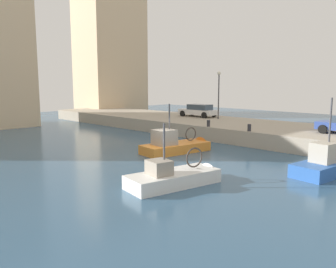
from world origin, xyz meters
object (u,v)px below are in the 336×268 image
at_px(fishing_boat_blue, 331,170).
at_px(fishing_boat_white, 180,182).
at_px(fishing_boat_orange, 179,150).
at_px(mooring_bollard_mid, 249,128).
at_px(quay_streetlamp, 219,87).
at_px(parked_car_white, 199,110).
at_px(mooring_bollard_north, 208,123).

height_order(fishing_boat_blue, fishing_boat_white, fishing_boat_blue).
xyz_separation_m(fishing_boat_orange, mooring_bollard_mid, (5.33, -2.38, 1.32)).
bearing_deg(mooring_bollard_mid, fishing_boat_orange, 155.93).
bearing_deg(fishing_boat_orange, mooring_bollard_mid, -24.07).
bearing_deg(quay_streetlamp, fishing_boat_blue, -121.99).
bearing_deg(fishing_boat_blue, parked_car_white, 61.59).
height_order(fishing_boat_white, mooring_bollard_north, fishing_boat_white).
distance_m(fishing_boat_white, mooring_bollard_north, 13.28).
height_order(fishing_boat_orange, parked_car_white, fishing_boat_orange).
relative_size(fishing_boat_orange, fishing_boat_white, 1.07).
xyz_separation_m(fishing_boat_blue, fishing_boat_white, (-7.55, 4.37, -0.07)).
xyz_separation_m(fishing_boat_orange, mooring_bollard_north, (5.33, 1.62, 1.32)).
bearing_deg(fishing_boat_orange, fishing_boat_blue, -79.89).
bearing_deg(fishing_boat_white, fishing_boat_blue, -30.05).
xyz_separation_m(fishing_boat_white, parked_car_white, (17.13, 13.32, 1.81)).
bearing_deg(mooring_bollard_mid, fishing_boat_white, -164.27).
height_order(fishing_boat_orange, mooring_bollard_north, fishing_boat_orange).
distance_m(mooring_bollard_north, quay_streetlamp, 7.17).
relative_size(fishing_boat_blue, parked_car_white, 1.33).
xyz_separation_m(fishing_boat_orange, quay_streetlamp, (10.98, 4.87, 4.30)).
distance_m(fishing_boat_white, quay_streetlamp, 20.20).
bearing_deg(mooring_bollard_north, mooring_bollard_mid, -90.00).
bearing_deg(fishing_boat_blue, fishing_boat_white, 149.95).
bearing_deg(fishing_boat_white, mooring_bollard_mid, 15.73).
relative_size(fishing_boat_blue, fishing_boat_white, 1.06).
height_order(fishing_boat_blue, mooring_bollard_north, fishing_boat_blue).
relative_size(mooring_bollard_mid, mooring_bollard_north, 1.00).
xyz_separation_m(parked_car_white, mooring_bollard_north, (-6.01, -6.19, -0.42)).
height_order(mooring_bollard_north, quay_streetlamp, quay_streetlamp).
height_order(fishing_boat_blue, parked_car_white, fishing_boat_blue).
bearing_deg(parked_car_white, mooring_bollard_north, -134.15).
bearing_deg(fishing_boat_blue, fishing_boat_orange, 100.11).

